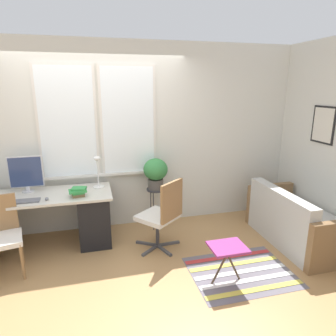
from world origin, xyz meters
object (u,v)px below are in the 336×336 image
object	(u,v)px
office_chair_swivel	(162,214)
potted_plant	(156,172)
keyboard	(22,201)
folding_stool	(228,250)
desk_lamp	(98,169)
monitor	(26,174)
desk_chair_wooden	(1,234)
couch_loveseat	(295,223)
plant_stand	(156,193)
mouse	(47,199)
book_stack	(78,192)

from	to	relation	value
office_chair_swivel	potted_plant	world-z (taller)	potted_plant
keyboard	folding_stool	size ratio (longest dim) A/B	0.90
desk_lamp	potted_plant	xyz separation A→B (m)	(0.82, 0.05, -0.11)
monitor	desk_chair_wooden	xyz separation A→B (m)	(-0.19, -0.69, -0.50)
desk_chair_wooden	couch_loveseat	distance (m)	3.68
keyboard	desk_chair_wooden	distance (m)	0.44
office_chair_swivel	couch_loveseat	xyz separation A→B (m)	(1.80, -0.27, -0.21)
monitor	office_chair_swivel	bearing A→B (deg)	-21.07
keyboard	office_chair_swivel	world-z (taller)	office_chair_swivel
office_chair_swivel	plant_stand	distance (m)	0.65
monitor	desk_lamp	xyz separation A→B (m)	(0.91, -0.05, 0.01)
mouse	potted_plant	size ratio (longest dim) A/B	0.16
desk_lamp	couch_loveseat	distance (m)	2.80
monitor	plant_stand	bearing A→B (deg)	0.03
keyboard	office_chair_swivel	xyz separation A→B (m)	(1.68, -0.26, -0.24)
desk_lamp	folding_stool	bearing A→B (deg)	-48.88
book_stack	folding_stool	size ratio (longest dim) A/B	0.53
keyboard	couch_loveseat	world-z (taller)	couch_loveseat
mouse	plant_stand	world-z (taller)	mouse
keyboard	mouse	size ratio (longest dim) A/B	5.47
desk_chair_wooden	couch_loveseat	size ratio (longest dim) A/B	0.61
keyboard	book_stack	bearing A→B (deg)	2.99
mouse	office_chair_swivel	distance (m)	1.44
monitor	couch_loveseat	bearing A→B (deg)	-14.82
monitor	mouse	distance (m)	0.54
plant_stand	desk_chair_wooden	bearing A→B (deg)	-160.24
desk_chair_wooden	couch_loveseat	xyz separation A→B (m)	(3.67, -0.23, -0.20)
desk_lamp	office_chair_swivel	distance (m)	1.09
potted_plant	folding_stool	bearing A→B (deg)	-73.21
mouse	potted_plant	xyz separation A→B (m)	(1.46, 0.40, 0.13)
couch_loveseat	folding_stool	size ratio (longest dim) A/B	3.28
office_chair_swivel	book_stack	bearing A→B (deg)	-55.55
desk_chair_wooden	couch_loveseat	bearing A→B (deg)	-15.93
desk_lamp	book_stack	size ratio (longest dim) A/B	1.90
couch_loveseat	potted_plant	xyz separation A→B (m)	(-1.74, 0.92, 0.60)
monitor	keyboard	size ratio (longest dim) A/B	1.21
keyboard	folding_stool	bearing A→B (deg)	-27.09
mouse	desk_lamp	bearing A→B (deg)	28.73
book_stack	desk_chair_wooden	world-z (taller)	desk_chair_wooden
book_stack	couch_loveseat	distance (m)	2.93
mouse	couch_loveseat	xyz separation A→B (m)	(3.20, -0.53, -0.47)
desk_lamp	plant_stand	xyz separation A→B (m)	(0.82, 0.05, -0.44)
plant_stand	office_chair_swivel	bearing A→B (deg)	-95.21
keyboard	desk_lamp	xyz separation A→B (m)	(0.91, 0.34, 0.25)
desk_lamp	folding_stool	world-z (taller)	desk_lamp
monitor	plant_stand	world-z (taller)	monitor
office_chair_swivel	plant_stand	xyz separation A→B (m)	(0.06, 0.65, 0.06)
potted_plant	mouse	bearing A→B (deg)	-164.77
plant_stand	potted_plant	bearing A→B (deg)	90.00
monitor	folding_stool	world-z (taller)	monitor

